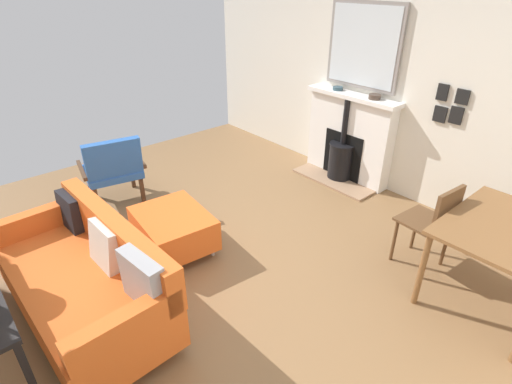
{
  "coord_description": "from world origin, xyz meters",
  "views": [
    {
      "loc": [
        1.58,
        2.66,
        2.4
      ],
      "look_at": [
        -0.52,
        0.22,
        0.62
      ],
      "focal_mm": 27.81,
      "sensor_mm": 36.0,
      "label": 1
    }
  ],
  "objects_px": {
    "sofa": "(88,279)",
    "armchair_accent": "(113,167)",
    "mantel_bowl_far": "(375,96)",
    "ottoman": "(173,228)",
    "dining_table": "(509,237)",
    "mantel_bowl_near": "(338,88)",
    "fireplace": "(347,142)",
    "dining_chair_near_fireplace": "(434,220)"
  },
  "relations": [
    {
      "from": "fireplace",
      "to": "mantel_bowl_near",
      "type": "xyz_separation_m",
      "value": [
        -0.01,
        -0.24,
        0.65
      ]
    },
    {
      "from": "fireplace",
      "to": "dining_chair_near_fireplace",
      "type": "height_order",
      "value": "fireplace"
    },
    {
      "from": "sofa",
      "to": "armchair_accent",
      "type": "distance_m",
      "value": 1.77
    },
    {
      "from": "mantel_bowl_far",
      "to": "ottoman",
      "type": "height_order",
      "value": "mantel_bowl_far"
    },
    {
      "from": "fireplace",
      "to": "armchair_accent",
      "type": "height_order",
      "value": "fireplace"
    },
    {
      "from": "mantel_bowl_far",
      "to": "dining_table",
      "type": "relative_size",
      "value": 0.13
    },
    {
      "from": "fireplace",
      "to": "mantel_bowl_near",
      "type": "height_order",
      "value": "mantel_bowl_near"
    },
    {
      "from": "fireplace",
      "to": "armchair_accent",
      "type": "bearing_deg",
      "value": -26.47
    },
    {
      "from": "mantel_bowl_far",
      "to": "sofa",
      "type": "bearing_deg",
      "value": -0.99
    },
    {
      "from": "mantel_bowl_near",
      "to": "ottoman",
      "type": "height_order",
      "value": "mantel_bowl_near"
    },
    {
      "from": "ottoman",
      "to": "dining_table",
      "type": "bearing_deg",
      "value": 124.77
    },
    {
      "from": "ottoman",
      "to": "armchair_accent",
      "type": "bearing_deg",
      "value": -87.7
    },
    {
      "from": "mantel_bowl_far",
      "to": "armchair_accent",
      "type": "bearing_deg",
      "value": -31.49
    },
    {
      "from": "fireplace",
      "to": "mantel_bowl_far",
      "type": "distance_m",
      "value": 0.72
    },
    {
      "from": "fireplace",
      "to": "dining_chair_near_fireplace",
      "type": "bearing_deg",
      "value": 60.74
    },
    {
      "from": "dining_table",
      "to": "dining_chair_near_fireplace",
      "type": "xyz_separation_m",
      "value": [
        0.01,
        -0.57,
        -0.12
      ]
    },
    {
      "from": "fireplace",
      "to": "sofa",
      "type": "xyz_separation_m",
      "value": [
        3.46,
        0.24,
        -0.15
      ]
    },
    {
      "from": "mantel_bowl_near",
      "to": "armchair_accent",
      "type": "distance_m",
      "value": 2.88
    },
    {
      "from": "mantel_bowl_far",
      "to": "dining_chair_near_fireplace",
      "type": "height_order",
      "value": "mantel_bowl_far"
    },
    {
      "from": "mantel_bowl_far",
      "to": "dining_table",
      "type": "bearing_deg",
      "value": 64.19
    },
    {
      "from": "ottoman",
      "to": "dining_chair_near_fireplace",
      "type": "relative_size",
      "value": 0.97
    },
    {
      "from": "fireplace",
      "to": "mantel_bowl_near",
      "type": "distance_m",
      "value": 0.69
    },
    {
      "from": "sofa",
      "to": "ottoman",
      "type": "relative_size",
      "value": 2.12
    },
    {
      "from": "mantel_bowl_far",
      "to": "fireplace",
      "type": "bearing_deg",
      "value": -88.31
    },
    {
      "from": "sofa",
      "to": "armchair_accent",
      "type": "relative_size",
      "value": 2.05
    },
    {
      "from": "sofa",
      "to": "armchair_accent",
      "type": "xyz_separation_m",
      "value": [
        -0.88,
        -1.53,
        0.12
      ]
    },
    {
      "from": "ottoman",
      "to": "dining_table",
      "type": "relative_size",
      "value": 0.76
    },
    {
      "from": "mantel_bowl_far",
      "to": "sofa",
      "type": "xyz_separation_m",
      "value": [
        3.47,
        -0.06,
        -0.8
      ]
    },
    {
      "from": "fireplace",
      "to": "mantel_bowl_far",
      "type": "relative_size",
      "value": 9.02
    },
    {
      "from": "armchair_accent",
      "to": "dining_chair_near_fireplace",
      "type": "xyz_separation_m",
      "value": [
        -1.65,
        2.95,
        0.04
      ]
    },
    {
      "from": "dining_chair_near_fireplace",
      "to": "armchair_accent",
      "type": "bearing_deg",
      "value": -60.79
    },
    {
      "from": "sofa",
      "to": "mantel_bowl_near",
      "type": "bearing_deg",
      "value": -172.12
    },
    {
      "from": "dining_table",
      "to": "armchair_accent",
      "type": "bearing_deg",
      "value": -64.8
    },
    {
      "from": "mantel_bowl_near",
      "to": "sofa",
      "type": "height_order",
      "value": "mantel_bowl_near"
    },
    {
      "from": "dining_chair_near_fireplace",
      "to": "sofa",
      "type": "bearing_deg",
      "value": -29.41
    },
    {
      "from": "mantel_bowl_near",
      "to": "armchair_accent",
      "type": "relative_size",
      "value": 0.15
    },
    {
      "from": "mantel_bowl_near",
      "to": "ottoman",
      "type": "distance_m",
      "value": 2.7
    },
    {
      "from": "sofa",
      "to": "dining_table",
      "type": "bearing_deg",
      "value": 141.79
    },
    {
      "from": "armchair_accent",
      "to": "dining_table",
      "type": "xyz_separation_m",
      "value": [
        -1.66,
        3.52,
        0.16
      ]
    },
    {
      "from": "ottoman",
      "to": "dining_chair_near_fireplace",
      "type": "bearing_deg",
      "value": 132.51
    },
    {
      "from": "fireplace",
      "to": "dining_table",
      "type": "relative_size",
      "value": 1.16
    },
    {
      "from": "mantel_bowl_near",
      "to": "dining_chair_near_fireplace",
      "type": "xyz_separation_m",
      "value": [
        0.94,
        1.9,
        -0.63
      ]
    }
  ]
}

